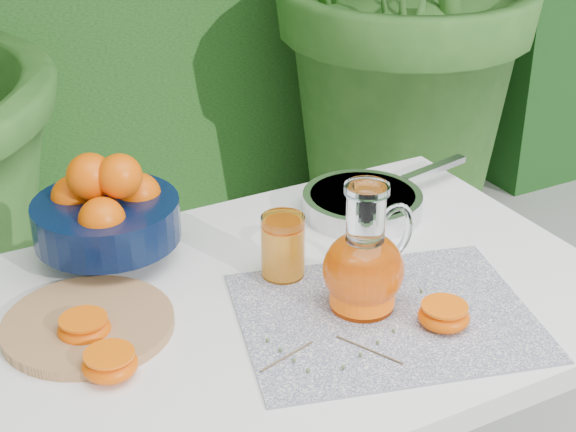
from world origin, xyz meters
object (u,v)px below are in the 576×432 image
fruit_bowl (106,211)px  juice_pitcher (365,265)px  cutting_board (88,324)px  white_table (294,337)px  saute_pan (364,202)px

fruit_bowl → juice_pitcher: size_ratio=1.54×
fruit_bowl → juice_pitcher: juice_pitcher is taller
cutting_board → juice_pitcher: 0.42m
white_table → saute_pan: bearing=36.7°
cutting_board → saute_pan: size_ratio=0.63×
cutting_board → fruit_bowl: (0.10, 0.19, 0.08)m
white_table → juice_pitcher: bearing=-47.4°
cutting_board → fruit_bowl: bearing=63.0°
juice_pitcher → saute_pan: bearing=57.2°
white_table → cutting_board: bearing=169.1°
white_table → fruit_bowl: bearing=130.9°
saute_pan → fruit_bowl: bearing=172.0°
cutting_board → fruit_bowl: fruit_bowl is taller
fruit_bowl → juice_pitcher: bearing=-48.7°
fruit_bowl → saute_pan: (0.46, -0.07, -0.07)m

